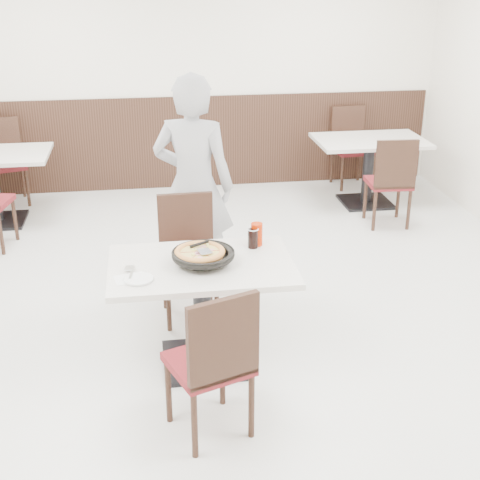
{
  "coord_description": "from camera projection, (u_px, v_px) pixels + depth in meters",
  "views": [
    {
      "loc": [
        -0.54,
        -4.39,
        2.56
      ],
      "look_at": [
        0.07,
        -0.3,
        0.83
      ],
      "focal_mm": 50.0,
      "sensor_mm": 36.0,
      "label": 1
    }
  ],
  "objects": [
    {
      "name": "floor",
      "position": [
        225.0,
        327.0,
        5.07
      ],
      "size": [
        7.0,
        7.0,
        0.0
      ],
      "primitive_type": "plane",
      "color": "silver",
      "rests_on": "ground"
    },
    {
      "name": "wall_back",
      "position": [
        185.0,
        70.0,
        7.72
      ],
      "size": [
        6.0,
        0.04,
        2.8
      ],
      "primitive_type": "cube",
      "color": "white",
      "rests_on": "floor"
    },
    {
      "name": "wainscot_back",
      "position": [
        188.0,
        142.0,
        8.03
      ],
      "size": [
        5.9,
        0.03,
        1.1
      ],
      "primitive_type": "cube",
      "color": "black",
      "rests_on": "floor"
    },
    {
      "name": "main_table",
      "position": [
        202.0,
        314.0,
        4.48
      ],
      "size": [
        1.25,
        0.88,
        0.75
      ],
      "primitive_type": null,
      "rotation": [
        0.0,
        0.0,
        0.07
      ],
      "color": "silver",
      "rests_on": "floor"
    },
    {
      "name": "chair_near",
      "position": [
        208.0,
        360.0,
        3.78
      ],
      "size": [
        0.54,
        0.54,
        0.95
      ],
      "primitive_type": null,
      "rotation": [
        0.0,
        0.0,
        0.36
      ],
      "color": "black",
      "rests_on": "floor"
    },
    {
      "name": "chair_far",
      "position": [
        189.0,
        261.0,
        5.03
      ],
      "size": [
        0.43,
        0.43,
        0.95
      ],
      "primitive_type": null,
      "rotation": [
        0.0,
        0.0,
        3.17
      ],
      "color": "black",
      "rests_on": "floor"
    },
    {
      "name": "trivet",
      "position": [
        200.0,
        264.0,
        4.28
      ],
      "size": [
        0.14,
        0.14,
        0.04
      ],
      "primitive_type": "cylinder",
      "rotation": [
        0.0,
        0.0,
        0.07
      ],
      "color": "black",
      "rests_on": "main_table"
    },
    {
      "name": "pizza_pan",
      "position": [
        203.0,
        258.0,
        4.31
      ],
      "size": [
        0.37,
        0.37,
        0.01
      ],
      "primitive_type": "cylinder",
      "rotation": [
        0.0,
        0.0,
        0.07
      ],
      "color": "black",
      "rests_on": "trivet"
    },
    {
      "name": "pizza",
      "position": [
        200.0,
        255.0,
        4.32
      ],
      "size": [
        0.32,
        0.32,
        0.02
      ],
      "primitive_type": "cylinder",
      "rotation": [
        0.0,
        0.0,
        0.07
      ],
      "color": "#CB8640",
      "rests_on": "pizza_pan"
    },
    {
      "name": "pizza_server",
      "position": [
        205.0,
        251.0,
        4.29
      ],
      "size": [
        0.1,
        0.11,
        0.0
      ],
      "primitive_type": "cube",
      "rotation": [
        0.0,
        0.0,
        0.24
      ],
      "color": "white",
      "rests_on": "pizza"
    },
    {
      "name": "napkin",
      "position": [
        126.0,
        279.0,
        4.12
      ],
      "size": [
        0.17,
        0.17,
        0.0
      ],
      "primitive_type": "cube",
      "rotation": [
        0.0,
        0.0,
        0.21
      ],
      "color": "silver",
      "rests_on": "main_table"
    },
    {
      "name": "side_plate",
      "position": [
        139.0,
        279.0,
        4.1
      ],
      "size": [
        0.19,
        0.19,
        0.01
      ],
      "primitive_type": "cylinder",
      "rotation": [
        0.0,
        0.0,
        0.07
      ],
      "color": "white",
      "rests_on": "napkin"
    },
    {
      "name": "fork",
      "position": [
        132.0,
        273.0,
        4.16
      ],
      "size": [
        0.04,
        0.17,
        0.0
      ],
      "primitive_type": "cube",
      "rotation": [
        0.0,
        0.0,
        -0.14
      ],
      "color": "white",
      "rests_on": "side_plate"
    },
    {
      "name": "cola_glass",
      "position": [
        253.0,
        239.0,
        4.55
      ],
      "size": [
        0.07,
        0.07,
        0.13
      ],
      "primitive_type": "cylinder",
      "rotation": [
        0.0,
        0.0,
        0.07
      ],
      "color": "black",
      "rests_on": "main_table"
    },
    {
      "name": "red_cup",
      "position": [
        257.0,
        234.0,
        4.59
      ],
      "size": [
        0.08,
        0.08,
        0.16
      ],
      "primitive_type": "cylinder",
      "rotation": [
        0.0,
        0.0,
        0.07
      ],
      "color": "#AE1E00",
      "rests_on": "main_table"
    },
    {
      "name": "diner_person",
      "position": [
        194.0,
        186.0,
        5.35
      ],
      "size": [
        0.76,
        0.62,
        1.8
      ],
      "primitive_type": "imported",
      "rotation": [
        0.0,
        0.0,
        2.81
      ],
      "color": "#A1A2A6",
      "rests_on": "floor"
    },
    {
      "name": "bg_chair_left_far",
      "position": [
        6.0,
        163.0,
        7.47
      ],
      "size": [
        0.52,
        0.52,
        0.95
      ],
      "primitive_type": null,
      "rotation": [
        0.0,
        0.0,
        3.43
      ],
      "color": "black",
      "rests_on": "floor"
    },
    {
      "name": "bg_table_right",
      "position": [
        368.0,
        172.0,
        7.52
      ],
      "size": [
        1.26,
        0.9,
        0.75
      ],
      "primitive_type": null,
      "rotation": [
        0.0,
        0.0,
        0.09
      ],
      "color": "silver",
      "rests_on": "floor"
    },
    {
      "name": "bg_chair_right_near",
      "position": [
        389.0,
        181.0,
        6.88
      ],
      "size": [
        0.44,
        0.44,
        0.95
      ],
      "primitive_type": null,
      "rotation": [
        0.0,
        0.0,
        -0.06
      ],
      "color": "black",
      "rests_on": "floor"
    },
    {
      "name": "bg_chair_right_far",
      "position": [
        352.0,
        148.0,
        8.08
      ],
      "size": [
        0.45,
        0.45,
        0.95
      ],
      "primitive_type": null,
      "rotation": [
        0.0,
        0.0,
        3.23
      ],
      "color": "black",
      "rests_on": "floor"
    }
  ]
}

